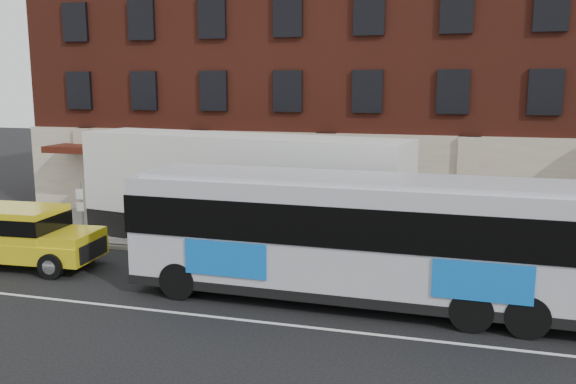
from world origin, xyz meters
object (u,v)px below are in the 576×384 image
(sign_pole, at_px, (82,209))
(yellow_suv, at_px, (18,233))
(city_bus, at_px, (360,234))
(shipping_container, at_px, (239,193))

(sign_pole, relative_size, yellow_suv, 0.45)
(city_bus, bearing_deg, shipping_container, 138.65)
(sign_pole, relative_size, shipping_container, 0.19)
(yellow_suv, bearing_deg, shipping_container, 34.34)
(sign_pole, xyz_separation_m, shipping_container, (6.05, 1.37, 0.71))
(sign_pole, distance_m, shipping_container, 6.25)
(yellow_suv, height_order, shipping_container, shipping_container)
(yellow_suv, bearing_deg, sign_pole, 81.65)
(sign_pole, height_order, city_bus, city_bus)
(sign_pole, height_order, shipping_container, shipping_container)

